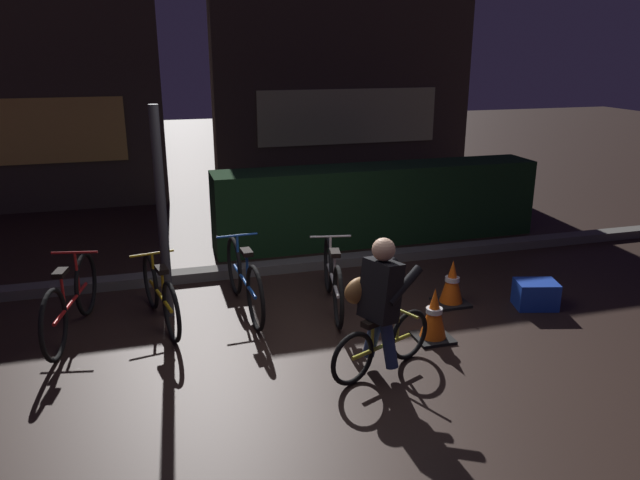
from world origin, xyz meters
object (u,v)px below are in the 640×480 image
Objects in this scene: parked_bike_left_mid at (71,302)px; cyclist at (379,306)px; street_post at (162,215)px; traffic_cone_near at (434,315)px; blue_crate at (536,294)px; parked_bike_center_right at (244,279)px; parked_bike_right_mid at (333,278)px; parked_bike_center_left at (160,294)px; traffic_cone_far at (452,283)px.

parked_bike_left_mid is 1.35× the size of cyclist.
traffic_cone_near is (2.47, -1.30, -0.86)m from street_post.
parked_bike_center_right is at bearing 165.17° from blue_crate.
street_post is at bearing 91.40° from parked_bike_right_mid.
blue_crate is (3.10, -0.82, -0.21)m from parked_bike_center_right.
parked_bike_center_left is 0.93× the size of parked_bike_right_mid.
parked_bike_right_mid reaches higher than parked_bike_center_left.
blue_crate is (2.16, -0.61, -0.19)m from parked_bike_right_mid.
traffic_cone_far is 1.17× the size of blue_crate.
cyclist is (-0.03, -1.44, 0.29)m from parked_bike_right_mid.
parked_bike_center_right is 1.37× the size of cyclist.
parked_bike_left_mid is 3.82× the size of blue_crate.
parked_bike_center_right is (0.89, 0.10, 0.03)m from parked_bike_center_left.
parked_bike_left_mid is 1.12× the size of parked_bike_center_left.
parked_bike_right_mid is at bearing -104.77° from parked_bike_center_left.
parked_bike_center_left is (-0.08, -0.17, -0.79)m from street_post.
parked_bike_center_left reaches higher than traffic_cone_far.
traffic_cone_near is (3.42, -1.10, -0.10)m from parked_bike_left_mid.
parked_bike_left_mid is (-0.94, -0.20, -0.76)m from street_post.
cyclist is at bearing -154.51° from parked_bike_center_right.
street_post reaches higher than parked_bike_center_right.
traffic_cone_far is at bearing -108.24° from parked_bike_center_left.
street_post is 3.23m from traffic_cone_far.
parked_bike_left_mid is at bearing 126.44° from cyclist.
parked_bike_left_mid reaches higher than traffic_cone_far.
parked_bike_center_right is 3.30× the size of traffic_cone_far.
traffic_cone_far is (4.00, -0.36, -0.11)m from parked_bike_left_mid.
cyclist is (-1.34, -1.16, 0.38)m from traffic_cone_far.
parked_bike_right_mid is at bearing 125.58° from traffic_cone_near.
traffic_cone_near is at bearing -164.44° from blue_crate.
cyclist reaches higher than parked_bike_center_right.
traffic_cone_far is at bearing -105.65° from parked_bike_center_right.
blue_crate is 2.39m from cyclist.
traffic_cone_far is 1.81m from cyclist.
street_post is 4.18× the size of traffic_cone_near.
traffic_cone_far reaches higher than blue_crate.
traffic_cone_far is (3.14, -0.39, -0.07)m from parked_bike_center_left.
parked_bike_center_left is 4.06m from blue_crate.
blue_crate is (3.91, -0.90, -0.97)m from street_post.
parked_bike_right_mid is (0.94, -0.21, -0.01)m from parked_bike_center_right.
cyclist reaches higher than parked_bike_center_left.
parked_bike_right_mid is (1.75, -0.29, -0.77)m from street_post.
parked_bike_right_mid is 2.25m from blue_crate.
parked_bike_right_mid is at bearing -80.17° from parked_bike_left_mid.
street_post reaches higher than parked_bike_left_mid.
traffic_cone_near is (0.72, -1.01, -0.09)m from parked_bike_right_mid.
cyclist is (2.66, -1.52, 0.27)m from parked_bike_left_mid.
traffic_cone_far is at bearing 158.47° from blue_crate.
parked_bike_right_mid is (2.69, -0.08, -0.01)m from parked_bike_left_mid.
street_post reaches higher than traffic_cone_far.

